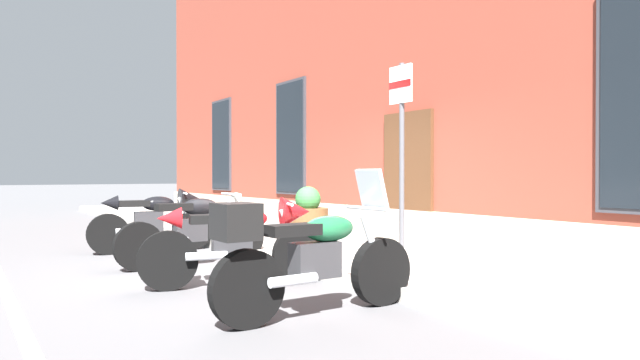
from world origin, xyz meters
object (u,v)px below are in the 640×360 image
(motorcycle_black_naked, at_px, (195,230))
(parking_sign, at_px, (401,136))
(motorcycle_black_sport, at_px, (156,217))
(motorcycle_red_sport, at_px, (243,237))
(motorcycle_green_touring, at_px, (309,256))
(barrel_planter, at_px, (308,222))

(motorcycle_black_naked, relative_size, parking_sign, 0.89)
(motorcycle_black_sport, bearing_deg, motorcycle_red_sport, -0.31)
(motorcycle_black_naked, bearing_deg, motorcycle_green_touring, -2.96)
(motorcycle_red_sport, bearing_deg, motorcycle_green_touring, -4.54)
(motorcycle_green_touring, xyz_separation_m, barrel_planter, (-3.08, 1.96, -0.01))
(motorcycle_black_naked, height_order, motorcycle_green_touring, motorcycle_green_touring)
(motorcycle_red_sport, bearing_deg, motorcycle_black_naked, 178.59)
(motorcycle_red_sport, height_order, parking_sign, parking_sign)
(motorcycle_black_naked, xyz_separation_m, motorcycle_green_touring, (3.22, -0.17, 0.06))
(motorcycle_black_sport, distance_m, motorcycle_red_sport, 3.31)
(motorcycle_black_naked, relative_size, motorcycle_red_sport, 1.02)
(barrel_planter, bearing_deg, parking_sign, -5.30)
(barrel_planter, bearing_deg, motorcycle_black_naked, -94.46)
(motorcycle_black_sport, height_order, parking_sign, parking_sign)
(motorcycle_green_touring, bearing_deg, motorcycle_black_naked, 177.04)
(parking_sign, bearing_deg, motorcycle_red_sport, -118.95)
(motorcycle_black_naked, bearing_deg, motorcycle_red_sport, -1.41)
(parking_sign, xyz_separation_m, barrel_planter, (-2.38, 0.22, -1.18))
(motorcycle_green_touring, height_order, barrel_planter, motorcycle_green_touring)
(motorcycle_red_sport, xyz_separation_m, motorcycle_green_touring, (1.59, -0.13, -0.00))
(motorcycle_black_sport, distance_m, parking_sign, 4.64)
(parking_sign, height_order, barrel_planter, parking_sign)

